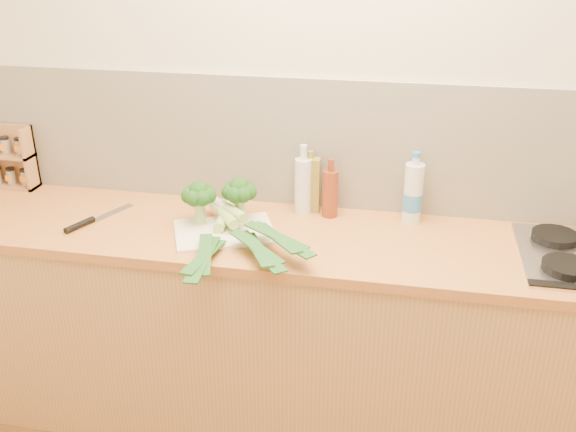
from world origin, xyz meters
TOP-DOWN VIEW (x-y plane):
  - room_shell at (0.00, 1.49)m, footprint 3.50×3.50m
  - counter at (0.00, 1.20)m, footprint 3.20×0.62m
  - chopping_board at (-0.37, 1.15)m, footprint 0.45×0.40m
  - broccoli_left at (-0.48, 1.20)m, footprint 0.14×0.14m
  - broccoli_right at (-0.33, 1.26)m, footprint 0.14×0.14m
  - leek_front at (-0.38, 1.13)m, footprint 0.12×0.70m
  - leek_mid at (-0.32, 1.12)m, footprint 0.44×0.56m
  - leek_back at (-0.27, 1.14)m, footprint 0.50×0.44m
  - chefs_knife at (-0.92, 1.13)m, footprint 0.16×0.33m
  - spice_rack at (-1.45, 1.44)m, footprint 0.24×0.10m
  - oil_tin at (-0.08, 1.43)m, footprint 0.08×0.05m
  - glass_bottle at (-0.10, 1.41)m, footprint 0.07×0.07m
  - amber_bottle at (0.01, 1.40)m, footprint 0.06×0.06m
  - water_bottle at (0.34, 1.41)m, footprint 0.08×0.08m

SIDE VIEW (x-z plane):
  - counter at x=0.00m, z-range 0.00..0.90m
  - chopping_board at x=-0.37m, z-range 0.90..0.91m
  - chefs_knife at x=-0.92m, z-range 0.90..0.92m
  - leek_front at x=-0.38m, z-range 0.91..0.96m
  - leek_mid at x=-0.32m, z-range 0.93..0.97m
  - leek_back at x=-0.27m, z-range 0.95..0.99m
  - amber_bottle at x=0.01m, z-range 0.88..1.13m
  - water_bottle at x=0.34m, z-range 0.88..1.15m
  - oil_tin at x=-0.08m, z-range 0.89..1.15m
  - glass_bottle at x=-0.10m, z-range 0.88..1.17m
  - spice_rack at x=-1.45m, z-range 0.88..1.17m
  - broccoli_right at x=-0.33m, z-range 0.94..1.12m
  - broccoli_left at x=-0.48m, z-range 0.94..1.12m
  - room_shell at x=0.00m, z-range -0.58..2.92m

